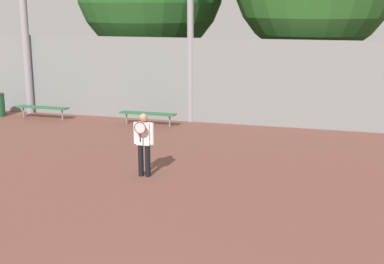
% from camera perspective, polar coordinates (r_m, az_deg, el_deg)
% --- Properties ---
extents(tennis_player, '(0.55, 0.40, 1.69)m').
position_cam_1_polar(tennis_player, '(13.93, -5.17, -0.99)').
color(tennis_player, black).
rests_on(tennis_player, ground_plane).
extents(bench_courtside_near, '(2.16, 0.40, 0.48)m').
position_cam_1_polar(bench_courtside_near, '(21.87, -15.67, 2.49)').
color(bench_courtside_near, '#28663D').
rests_on(bench_courtside_near, ground_plane).
extents(bench_courtside_far, '(2.15, 0.40, 0.48)m').
position_cam_1_polar(bench_courtside_far, '(19.95, -4.74, 1.93)').
color(bench_courtside_far, '#28663D').
rests_on(bench_courtside_far, ground_plane).
extents(back_fence, '(28.74, 0.06, 3.20)m').
position_cam_1_polar(back_fence, '(19.86, 7.13, 5.21)').
color(back_fence, gray).
rests_on(back_fence, ground_plane).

